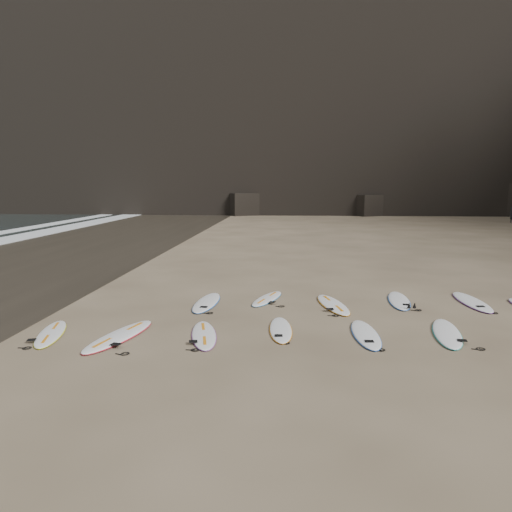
{
  "coord_description": "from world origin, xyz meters",
  "views": [
    {
      "loc": [
        -0.4,
        -11.95,
        3.62
      ],
      "look_at": [
        -1.4,
        2.48,
        1.5
      ],
      "focal_mm": 35.0,
      "sensor_mm": 36.0,
      "label": 1
    }
  ],
  "objects_px": {
    "surfboard_5": "(207,302)",
    "surfboard_9": "(472,301)",
    "surfboard_3": "(366,334)",
    "surfboard_0": "(119,336)",
    "surfboard_4": "(447,333)",
    "surfboard_1": "(204,334)",
    "surfboard_11": "(51,333)",
    "surfboard_7": "(333,304)",
    "surfboard_2": "(281,329)",
    "surfboard_6": "(267,298)",
    "surfboard_8": "(399,300)"
  },
  "relations": [
    {
      "from": "surfboard_9",
      "to": "surfboard_11",
      "type": "height_order",
      "value": "surfboard_9"
    },
    {
      "from": "surfboard_4",
      "to": "surfboard_9",
      "type": "distance_m",
      "value": 3.74
    },
    {
      "from": "surfboard_6",
      "to": "surfboard_8",
      "type": "distance_m",
      "value": 4.07
    },
    {
      "from": "surfboard_1",
      "to": "surfboard_5",
      "type": "relative_size",
      "value": 0.9
    },
    {
      "from": "surfboard_0",
      "to": "surfboard_11",
      "type": "distance_m",
      "value": 1.72
    },
    {
      "from": "surfboard_0",
      "to": "surfboard_5",
      "type": "distance_m",
      "value": 3.77
    },
    {
      "from": "surfboard_3",
      "to": "surfboard_0",
      "type": "bearing_deg",
      "value": -175.97
    },
    {
      "from": "surfboard_4",
      "to": "surfboard_11",
      "type": "height_order",
      "value": "surfboard_4"
    },
    {
      "from": "surfboard_3",
      "to": "surfboard_6",
      "type": "height_order",
      "value": "surfboard_3"
    },
    {
      "from": "surfboard_4",
      "to": "surfboard_6",
      "type": "xyz_separation_m",
      "value": [
        -4.5,
        3.33,
        -0.01
      ]
    },
    {
      "from": "surfboard_4",
      "to": "surfboard_5",
      "type": "relative_size",
      "value": 0.98
    },
    {
      "from": "surfboard_1",
      "to": "surfboard_3",
      "type": "relative_size",
      "value": 0.97
    },
    {
      "from": "surfboard_3",
      "to": "surfboard_2",
      "type": "bearing_deg",
      "value": 171.53
    },
    {
      "from": "surfboard_8",
      "to": "surfboard_11",
      "type": "height_order",
      "value": "surfboard_8"
    },
    {
      "from": "surfboard_5",
      "to": "surfboard_9",
      "type": "xyz_separation_m",
      "value": [
        8.05,
        0.63,
        0.0
      ]
    },
    {
      "from": "surfboard_5",
      "to": "surfboard_0",
      "type": "bearing_deg",
      "value": -110.64
    },
    {
      "from": "surfboard_4",
      "to": "surfboard_8",
      "type": "bearing_deg",
      "value": 107.36
    },
    {
      "from": "surfboard_7",
      "to": "surfboard_1",
      "type": "bearing_deg",
      "value": -147.7
    },
    {
      "from": "surfboard_1",
      "to": "surfboard_7",
      "type": "relative_size",
      "value": 0.9
    },
    {
      "from": "surfboard_3",
      "to": "surfboard_8",
      "type": "height_order",
      "value": "surfboard_8"
    },
    {
      "from": "surfboard_4",
      "to": "surfboard_6",
      "type": "bearing_deg",
      "value": 153.53
    },
    {
      "from": "surfboard_6",
      "to": "surfboard_11",
      "type": "bearing_deg",
      "value": -124.14
    },
    {
      "from": "surfboard_8",
      "to": "surfboard_9",
      "type": "height_order",
      "value": "surfboard_9"
    },
    {
      "from": "surfboard_2",
      "to": "surfboard_3",
      "type": "height_order",
      "value": "surfboard_3"
    },
    {
      "from": "surfboard_5",
      "to": "surfboard_7",
      "type": "bearing_deg",
      "value": 2.9
    },
    {
      "from": "surfboard_8",
      "to": "surfboard_7",
      "type": "bearing_deg",
      "value": -156.51
    },
    {
      "from": "surfboard_7",
      "to": "surfboard_2",
      "type": "bearing_deg",
      "value": -131.29
    },
    {
      "from": "surfboard_5",
      "to": "surfboard_9",
      "type": "height_order",
      "value": "surfboard_9"
    },
    {
      "from": "surfboard_0",
      "to": "surfboard_1",
      "type": "distance_m",
      "value": 1.99
    },
    {
      "from": "surfboard_3",
      "to": "surfboard_7",
      "type": "distance_m",
      "value": 2.95
    },
    {
      "from": "surfboard_0",
      "to": "surfboard_4",
      "type": "relative_size",
      "value": 1.08
    },
    {
      "from": "surfboard_2",
      "to": "surfboard_7",
      "type": "relative_size",
      "value": 0.86
    },
    {
      "from": "surfboard_11",
      "to": "surfboard_5",
      "type": "bearing_deg",
      "value": 32.33
    },
    {
      "from": "surfboard_1",
      "to": "surfboard_5",
      "type": "xyz_separation_m",
      "value": [
        -0.47,
        3.21,
        0.0
      ]
    },
    {
      "from": "surfboard_1",
      "to": "surfboard_5",
      "type": "height_order",
      "value": "surfboard_5"
    },
    {
      "from": "surfboard_2",
      "to": "surfboard_8",
      "type": "xyz_separation_m",
      "value": [
        3.58,
        3.32,
        0.0
      ]
    },
    {
      "from": "surfboard_0",
      "to": "surfboard_7",
      "type": "xyz_separation_m",
      "value": [
        5.3,
        3.46,
        -0.0
      ]
    },
    {
      "from": "surfboard_2",
      "to": "surfboard_11",
      "type": "xyz_separation_m",
      "value": [
        -5.51,
        -0.72,
        0.0
      ]
    },
    {
      "from": "surfboard_7",
      "to": "surfboard_9",
      "type": "relative_size",
      "value": 0.96
    },
    {
      "from": "surfboard_8",
      "to": "surfboard_9",
      "type": "bearing_deg",
      "value": 4.64
    },
    {
      "from": "surfboard_2",
      "to": "surfboard_7",
      "type": "xyz_separation_m",
      "value": [
        1.5,
        2.65,
        0.01
      ]
    },
    {
      "from": "surfboard_4",
      "to": "surfboard_7",
      "type": "bearing_deg",
      "value": 143.18
    },
    {
      "from": "surfboard_0",
      "to": "surfboard_1",
      "type": "bearing_deg",
      "value": 20.92
    },
    {
      "from": "surfboard_2",
      "to": "surfboard_4",
      "type": "distance_m",
      "value": 4.01
    },
    {
      "from": "surfboard_3",
      "to": "surfboard_9",
      "type": "relative_size",
      "value": 0.89
    },
    {
      "from": "surfboard_2",
      "to": "surfboard_4",
      "type": "bearing_deg",
      "value": -3.7
    },
    {
      "from": "surfboard_11",
      "to": "surfboard_1",
      "type": "bearing_deg",
      "value": -11.5
    },
    {
      "from": "surfboard_1",
      "to": "surfboard_6",
      "type": "relative_size",
      "value": 1.05
    },
    {
      "from": "surfboard_2",
      "to": "surfboard_3",
      "type": "relative_size",
      "value": 0.92
    },
    {
      "from": "surfboard_2",
      "to": "surfboard_9",
      "type": "xyz_separation_m",
      "value": [
        5.75,
        3.28,
        0.01
      ]
    }
  ]
}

